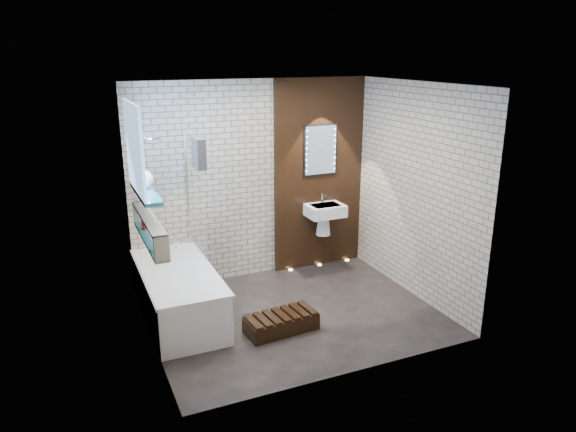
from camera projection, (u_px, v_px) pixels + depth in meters
name	position (u px, v px, depth m)	size (l,w,h in m)	color
ground	(293.00, 314.00, 6.23)	(3.20, 3.20, 0.00)	black
room_shell	(294.00, 207.00, 5.85)	(3.24, 3.20, 2.60)	#A29A81
walnut_panel	(319.00, 175.00, 7.32)	(1.30, 0.06, 2.60)	black
clerestory_window	(137.00, 158.00, 5.38)	(0.18, 1.00, 0.94)	#7FADE0
display_niche	(150.00, 229.00, 5.42)	(0.14, 1.30, 0.26)	#226D7D
bathtub	(178.00, 294.00, 6.07)	(0.79, 1.74, 0.70)	white
bath_screen	(195.00, 197.00, 6.30)	(0.01, 0.78, 1.40)	white
towel	(199.00, 153.00, 5.88)	(0.10, 0.26, 0.34)	black
shower_head	(153.00, 138.00, 5.98)	(0.18, 0.18, 0.02)	silver
washbasin	(325.00, 215.00, 7.30)	(0.50, 0.36, 0.58)	white
led_mirror	(321.00, 150.00, 7.19)	(0.50, 0.02, 0.70)	black
walnut_step	(281.00, 323.00, 5.84)	(0.78, 0.35, 0.17)	black
niche_bottles	(149.00, 230.00, 5.48)	(0.06, 0.80, 0.16)	maroon
sill_vases	(144.00, 179.00, 5.58)	(0.19, 0.19, 0.19)	white
floor_uplights	(320.00, 265.00, 7.65)	(0.96, 0.06, 0.01)	#FFD899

